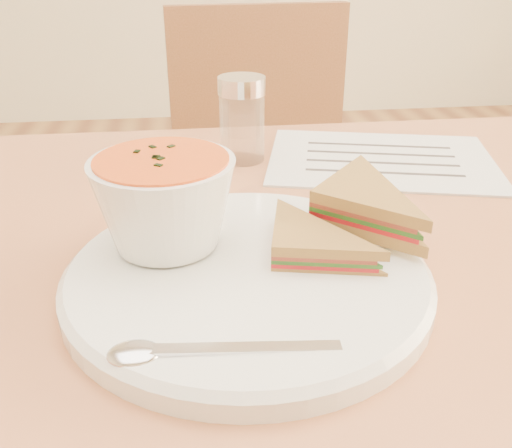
{
  "coord_description": "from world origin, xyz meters",
  "views": [
    {
      "loc": [
        -0.09,
        -0.52,
        1.02
      ],
      "look_at": [
        -0.04,
        -0.09,
        0.8
      ],
      "focal_mm": 40.0,
      "sensor_mm": 36.0,
      "label": 1
    }
  ],
  "objects": [
    {
      "name": "chair_far",
      "position": [
        0.08,
        0.57,
        0.45
      ],
      "size": [
        0.42,
        0.42,
        0.89
      ],
      "primitive_type": null,
      "rotation": [
        0.0,
        0.0,
        3.21
      ],
      "color": "brown",
      "rests_on": "floor"
    },
    {
      "name": "plate",
      "position": [
        -0.05,
        -0.11,
        0.76
      ],
      "size": [
        0.35,
        0.35,
        0.02
      ],
      "primitive_type": null,
      "rotation": [
        0.0,
        0.0,
        0.14
      ],
      "color": "white",
      "rests_on": "dining_table"
    },
    {
      "name": "soup_bowl",
      "position": [
        -0.12,
        -0.06,
        0.81
      ],
      "size": [
        0.13,
        0.13,
        0.09
      ],
      "primitive_type": null,
      "rotation": [
        0.0,
        0.0,
        -0.04
      ],
      "color": "white",
      "rests_on": "plate"
    },
    {
      "name": "sandwich_half_a",
      "position": [
        -0.03,
        -0.12,
        0.78
      ],
      "size": [
        0.11,
        0.11,
        0.03
      ],
      "primitive_type": null,
      "rotation": [
        0.0,
        0.0,
        -0.21
      ],
      "color": "#A57F3A",
      "rests_on": "plate"
    },
    {
      "name": "sandwich_half_b",
      "position": [
        0.01,
        -0.06,
        0.8
      ],
      "size": [
        0.16,
        0.16,
        0.04
      ],
      "primitive_type": null,
      "rotation": [
        0.0,
        0.0,
        -0.7
      ],
      "color": "#A57F3A",
      "rests_on": "plate"
    },
    {
      "name": "spoon",
      "position": [
        -0.08,
        -0.21,
        0.77
      ],
      "size": [
        0.19,
        0.05,
        0.01
      ],
      "primitive_type": null,
      "rotation": [
        0.0,
        0.0,
        -0.06
      ],
      "color": "silver",
      "rests_on": "plate"
    },
    {
      "name": "paper_menu",
      "position": [
        0.16,
        0.18,
        0.75
      ],
      "size": [
        0.34,
        0.28,
        0.0
      ],
      "primitive_type": null,
      "rotation": [
        0.0,
        0.0,
        -0.24
      ],
      "color": "silver",
      "rests_on": "dining_table"
    },
    {
      "name": "condiment_shaker",
      "position": [
        -0.02,
        0.21,
        0.81
      ],
      "size": [
        0.07,
        0.07,
        0.11
      ],
      "primitive_type": null,
      "rotation": [
        0.0,
        0.0,
        0.18
      ],
      "color": "silver",
      "rests_on": "dining_table"
    }
  ]
}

